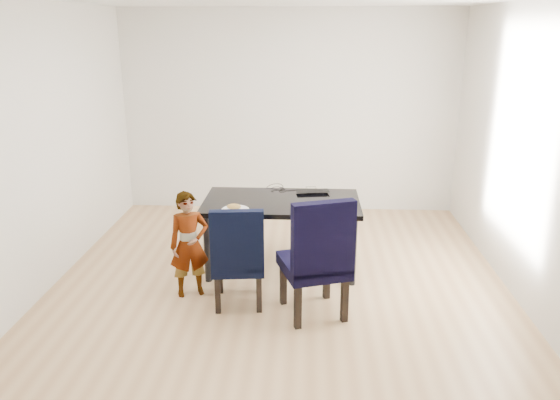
# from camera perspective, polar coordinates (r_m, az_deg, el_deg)

# --- Properties ---
(floor) EXTENTS (4.50, 5.00, 0.01)m
(floor) POSITION_cam_1_polar(r_m,az_deg,el_deg) (5.44, -0.12, -9.26)
(floor) COLOR tan
(floor) RESTS_ON ground
(wall_back) EXTENTS (4.50, 0.01, 2.70)m
(wall_back) POSITION_cam_1_polar(r_m,az_deg,el_deg) (7.43, 0.98, 9.13)
(wall_back) COLOR silver
(wall_back) RESTS_ON ground
(wall_front) EXTENTS (4.50, 0.01, 2.70)m
(wall_front) POSITION_cam_1_polar(r_m,az_deg,el_deg) (2.60, -3.27, -7.70)
(wall_front) COLOR silver
(wall_front) RESTS_ON ground
(wall_left) EXTENTS (0.01, 5.00, 2.70)m
(wall_left) POSITION_cam_1_polar(r_m,az_deg,el_deg) (5.57, -24.05, 4.66)
(wall_left) COLOR silver
(wall_left) RESTS_ON ground
(wall_right) EXTENTS (0.01, 5.00, 2.70)m
(wall_right) POSITION_cam_1_polar(r_m,az_deg,el_deg) (5.34, 24.86, 4.05)
(wall_right) COLOR white
(wall_right) RESTS_ON ground
(dining_table) EXTENTS (1.60, 0.90, 0.75)m
(dining_table) POSITION_cam_1_polar(r_m,az_deg,el_deg) (5.74, 0.16, -3.61)
(dining_table) COLOR black
(dining_table) RESTS_ON floor
(chair_left) EXTENTS (0.51, 0.53, 0.97)m
(chair_left) POSITION_cam_1_polar(r_m,az_deg,el_deg) (5.00, -4.40, -5.65)
(chair_left) COLOR black
(chair_left) RESTS_ON floor
(chair_right) EXTENTS (0.69, 0.70, 1.12)m
(chair_right) POSITION_cam_1_polar(r_m,az_deg,el_deg) (4.79, 3.54, -5.75)
(chair_right) COLOR black
(chair_right) RESTS_ON floor
(child) EXTENTS (0.44, 0.37, 1.02)m
(child) POSITION_cam_1_polar(r_m,az_deg,el_deg) (5.20, -9.47, -4.60)
(child) COLOR orange
(child) RESTS_ON floor
(plate) EXTENTS (0.31, 0.31, 0.02)m
(plate) POSITION_cam_1_polar(r_m,az_deg,el_deg) (5.32, -4.69, -1.04)
(plate) COLOR white
(plate) RESTS_ON dining_table
(sandwich) EXTENTS (0.15, 0.10, 0.06)m
(sandwich) POSITION_cam_1_polar(r_m,az_deg,el_deg) (5.30, -4.83, -0.68)
(sandwich) COLOR olive
(sandwich) RESTS_ON plate
(laptop) EXTENTS (0.38, 0.28, 0.03)m
(laptop) POSITION_cam_1_polar(r_m,az_deg,el_deg) (5.92, 3.36, 1.01)
(laptop) COLOR black
(laptop) RESTS_ON dining_table
(cable_tangle) EXTENTS (0.20, 0.20, 0.01)m
(cable_tangle) POSITION_cam_1_polar(r_m,az_deg,el_deg) (5.95, -0.21, 1.03)
(cable_tangle) COLOR black
(cable_tangle) RESTS_ON dining_table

